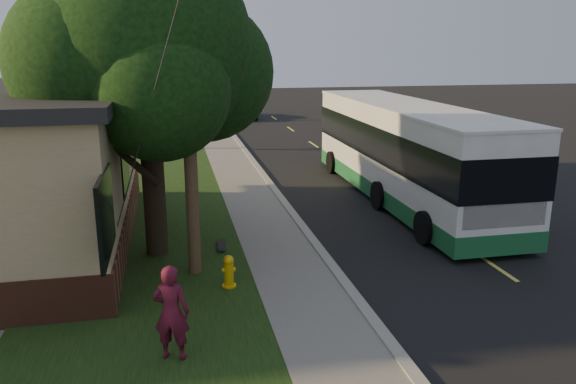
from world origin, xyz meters
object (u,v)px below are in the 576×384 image
object	(u,v)px
leafy_tree	(147,52)
distant_car	(240,107)
bare_tree_near	(173,109)
skateboarder	(171,312)
skateboard_main	(222,245)
utility_pole	(187,78)
transit_bus	(405,150)
bare_tree_far	(178,93)
traffic_signal	(221,73)
fire_hydrant	(229,271)

from	to	relation	value
leafy_tree	distant_car	distance (m)	28.64
bare_tree_near	skateboarder	size ratio (longest dim) A/B	2.51
bare_tree_near	skateboard_main	world-z (taller)	bare_tree_near
utility_pole	skateboarder	bearing A→B (deg)	-98.36
distant_car	transit_bus	bearing A→B (deg)	-85.84
leafy_tree	bare_tree_far	size ratio (longest dim) A/B	1.94
traffic_signal	distant_car	bearing A→B (deg)	-74.54
bare_tree_near	traffic_signal	xyz separation A→B (m)	(4.00, 16.00, 1.01)
utility_pole	skateboard_main	bearing A→B (deg)	63.54
traffic_signal	skateboard_main	bearing A→B (deg)	-95.50
distant_car	skateboard_main	bearing A→B (deg)	-100.67
bare_tree_near	bare_tree_far	distance (m)	12.01
bare_tree_far	skateboard_main	bearing A→B (deg)	-89.01
bare_tree_near	distant_car	bearing A→B (deg)	68.01
leafy_tree	skateboard_main	bearing A→B (deg)	-3.09
traffic_signal	utility_pole	bearing A→B (deg)	-96.58
leafy_tree	transit_bus	size ratio (longest dim) A/B	0.63
transit_bus	skateboard_main	distance (m)	7.97
utility_pole	distant_car	bearing A→B (deg)	80.71
leafy_tree	skateboarder	world-z (taller)	leafy_tree
utility_pole	leafy_tree	xyz separation A→B (m)	(-0.87, 1.66, 0.54)
skateboard_main	utility_pole	bearing A→B (deg)	-116.46
skateboard_main	distant_car	world-z (taller)	distant_car
fire_hydrant	transit_bus	xyz separation A→B (m)	(6.88, 6.36, 1.36)
skateboarder	skateboard_main	size ratio (longest dim) A/B	1.98
skateboard_main	distant_car	size ratio (longest dim) A/B	0.17
traffic_signal	transit_bus	size ratio (longest dim) A/B	0.44
fire_hydrant	utility_pole	bearing A→B (deg)	125.38
skateboard_main	bare_tree_near	bearing A→B (deg)	93.61
leafy_tree	skateboarder	distance (m)	6.89
fire_hydrant	traffic_signal	xyz separation A→B (m)	(3.10, 34.00, 2.73)
traffic_signal	bare_tree_near	bearing A→B (deg)	-104.04
distant_car	skateboarder	bearing A→B (deg)	-101.62
transit_bus	fire_hydrant	bearing A→B (deg)	-137.25
fire_hydrant	transit_bus	world-z (taller)	transit_bus
fire_hydrant	distant_car	distance (m)	30.66
bare_tree_near	transit_bus	distance (m)	14.00
transit_bus	skateboard_main	bearing A→B (deg)	-150.82
utility_pole	fire_hydrant	bearing A→B (deg)	-54.62
utility_pole	distant_car	world-z (taller)	utility_pole
transit_bus	leafy_tree	bearing A→B (deg)	-156.29
fire_hydrant	transit_bus	size ratio (longest dim) A/B	0.06
utility_pole	traffic_signal	size ratio (longest dim) A/B	1.65
fire_hydrant	distant_car	world-z (taller)	distant_car
utility_pole	leafy_tree	distance (m)	1.94
skateboarder	distant_car	distance (m)	33.58
skateboard_main	leafy_tree	bearing A→B (deg)	176.91
bare_tree_near	distant_car	xyz separation A→B (m)	(5.00, 12.38, -1.30)
fire_hydrant	utility_pole	xyz separation A→B (m)	(-0.71, 0.99, 4.20)
traffic_signal	skateboard_main	world-z (taller)	traffic_signal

